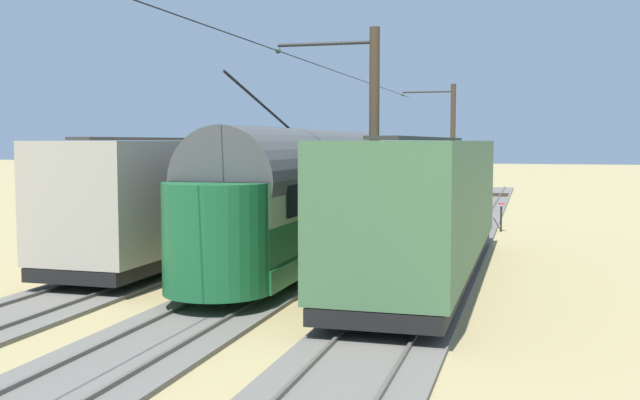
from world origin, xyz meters
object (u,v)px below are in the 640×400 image
object	(u,v)px
catenary_pole_mid_near	(371,150)
switch_stand	(501,216)
boxcar_adjacent	(171,197)
vintage_streetcar	(311,192)
catenary_pole_foreground	(451,146)
track_end_bumper	(466,219)
coach_far_siding	(426,204)

from	to	relation	value
catenary_pole_mid_near	switch_stand	size ratio (longest dim) A/B	5.67
boxcar_adjacent	switch_stand	xyz separation A→B (m)	(-9.77, -11.68, -1.46)
vintage_streetcar	catenary_pole_foreground	world-z (taller)	catenary_pole_foreground
boxcar_adjacent	switch_stand	world-z (taller)	boxcar_adjacent
catenary_pole_mid_near	track_end_bumper	xyz separation A→B (m)	(-1.43, -13.96, -3.27)
coach_far_siding	catenary_pole_foreground	size ratio (longest dim) A/B	2.11
catenary_pole_foreground	boxcar_adjacent	bearing A→B (deg)	70.92
vintage_streetcar	boxcar_adjacent	size ratio (longest dim) A/B	1.59
catenary_pole_mid_near	switch_stand	xyz separation A→B (m)	(-2.99, -13.06, -2.97)
vintage_streetcar	track_end_bumper	world-z (taller)	vintage_streetcar
catenary_pole_mid_near	switch_stand	distance (m)	13.72
catenary_pole_foreground	catenary_pole_mid_near	distance (m)	20.97
vintage_streetcar	switch_stand	bearing A→B (deg)	-120.01
boxcar_adjacent	vintage_streetcar	bearing A→B (deg)	-155.54
vintage_streetcar	coach_far_siding	distance (m)	4.77
vintage_streetcar	track_end_bumper	xyz separation A→B (m)	(-4.10, -10.72, -1.86)
catenary_pole_mid_near	track_end_bumper	size ratio (longest dim) A/B	3.89
vintage_streetcar	coach_far_siding	xyz separation A→B (m)	(-4.10, 2.43, -0.10)
catenary_pole_mid_near	switch_stand	bearing A→B (deg)	-102.92
switch_stand	catenary_pole_mid_near	bearing A→B (deg)	77.08
coach_far_siding	vintage_streetcar	bearing A→B (deg)	-30.69
catenary_pole_foreground	track_end_bumper	world-z (taller)	catenary_pole_foreground
catenary_pole_mid_near	switch_stand	world-z (taller)	catenary_pole_mid_near
switch_stand	track_end_bumper	size ratio (longest dim) A/B	0.69
vintage_streetcar	switch_stand	world-z (taller)	vintage_streetcar
catenary_pole_mid_near	coach_far_siding	bearing A→B (deg)	-150.57
catenary_pole_foreground	catenary_pole_mid_near	xyz separation A→B (m)	(0.00, 20.97, 0.00)
catenary_pole_foreground	switch_stand	distance (m)	8.97
vintage_streetcar	catenary_pole_foreground	size ratio (longest dim) A/B	2.53
coach_far_siding	track_end_bumper	distance (m)	13.28
vintage_streetcar	switch_stand	distance (m)	11.45
boxcar_adjacent	catenary_pole_mid_near	xyz separation A→B (m)	(-6.78, 1.37, 1.50)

